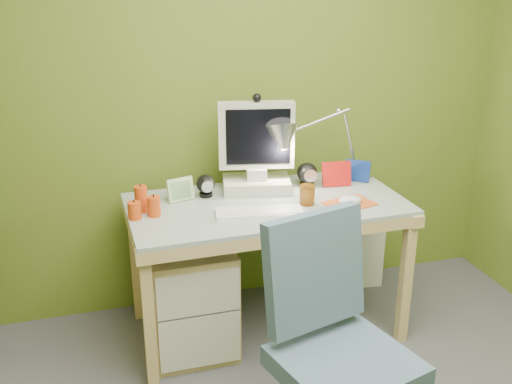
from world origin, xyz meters
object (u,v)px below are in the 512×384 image
object	(u,v)px
desk_lamp	(339,128)
desk	(266,267)
task_chair	(345,363)
monitor	(256,137)
radiator	(349,255)

from	to	relation	value
desk_lamp	desk	bearing A→B (deg)	-146.57
desk	task_chair	size ratio (longest dim) A/B	1.45
monitor	desk_lamp	world-z (taller)	desk_lamp
desk	radiator	bearing A→B (deg)	26.09
radiator	desk_lamp	bearing A→B (deg)	-134.51
desk_lamp	task_chair	xyz separation A→B (m)	(-0.45, -1.15, -0.55)
desk	monitor	world-z (taller)	monitor
desk_lamp	radiator	size ratio (longest dim) A/B	1.57
desk_lamp	task_chair	world-z (taller)	desk_lamp
monitor	task_chair	size ratio (longest dim) A/B	0.60
monitor	radiator	bearing A→B (deg)	24.30
desk	desk_lamp	bearing A→B (deg)	20.58
monitor	task_chair	world-z (taller)	monitor
desk	radiator	xyz separation A→B (m)	(0.62, 0.32, -0.17)
monitor	desk_lamp	bearing A→B (deg)	11.57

